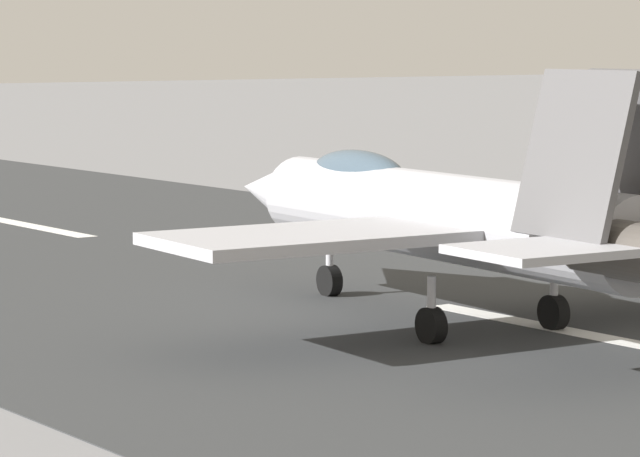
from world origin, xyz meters
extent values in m
plane|color=slate|center=(0.00, 0.00, 0.00)|extent=(400.00, 400.00, 0.00)
cube|color=#323436|center=(0.00, 0.00, 0.01)|extent=(240.00, 26.00, 0.02)
cube|color=white|center=(-0.10, 0.00, 0.02)|extent=(8.00, 0.70, 0.00)
cube|color=white|center=(24.85, 0.00, 0.02)|extent=(8.00, 0.70, 0.00)
cylinder|color=#AEAFB6|center=(1.90, 1.52, 2.36)|extent=(12.45, 2.97, 1.92)
cone|color=#AEAFB6|center=(9.46, 0.87, 2.36)|extent=(2.98, 1.87, 1.63)
ellipsoid|color=#3F5160|center=(5.36, 1.22, 3.08)|extent=(3.68, 1.41, 1.10)
cylinder|color=#47423D|center=(-4.36, 2.61, 2.36)|extent=(2.29, 1.28, 1.10)
cube|color=#AEAFB6|center=(1.25, 5.62, 2.26)|extent=(3.91, 6.40, 0.24)
cube|color=#AEAFB6|center=(0.55, -2.41, 2.26)|extent=(3.91, 6.40, 0.24)
cube|color=#AEAFB6|center=(-4.20, 4.45, 2.46)|extent=(2.63, 3.00, 0.16)
cube|color=#535254|center=(-3.38, 2.88, 4.06)|extent=(2.67, 1.17, 3.14)
cylinder|color=silver|center=(6.62, 1.11, 0.70)|extent=(0.18, 0.18, 1.40)
cylinder|color=black|center=(6.62, 1.11, 0.38)|extent=(0.78, 0.36, 0.76)
cylinder|color=silver|center=(0.24, 3.27, 0.70)|extent=(0.18, 0.18, 1.40)
cylinder|color=black|center=(0.24, 3.27, 0.38)|extent=(0.78, 0.36, 0.76)
cylinder|color=silver|center=(-0.03, 0.08, 0.70)|extent=(0.18, 0.18, 1.40)
cylinder|color=black|center=(-0.03, 0.08, 0.38)|extent=(0.78, 0.36, 0.76)
cube|color=#1E2338|center=(17.27, -6.66, 0.43)|extent=(0.24, 0.36, 0.87)
cube|color=orange|center=(17.27, -6.66, 1.08)|extent=(0.51, 0.51, 0.59)
sphere|color=tan|center=(17.27, -6.66, 1.53)|extent=(0.22, 0.22, 0.22)
cylinder|color=orange|center=(17.47, -6.88, 1.04)|extent=(0.10, 0.10, 0.56)
cylinder|color=orange|center=(17.06, -6.44, 1.04)|extent=(0.10, 0.10, 0.56)
cone|color=orange|center=(9.06, -12.19, 0.28)|extent=(0.44, 0.44, 0.55)
camera|label=1|loc=(-25.52, 25.03, 6.16)|focal=93.82mm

